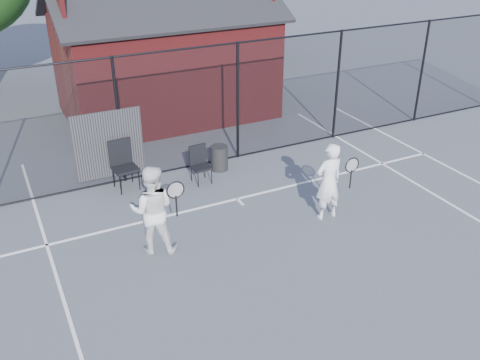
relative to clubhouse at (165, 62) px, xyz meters
name	(u,v)px	position (x,y,z in m)	size (l,w,h in m)	color
ground	(311,273)	(-0.50, -9.00, -1.61)	(80.00, 80.00, 0.00)	#4F545A
court_lines	(356,318)	(-0.50, -10.32, -1.60)	(11.02, 18.00, 0.01)	white
fence	(189,112)	(-0.80, -4.00, -0.16)	(22.04, 3.00, 3.00)	black
clubhouse	(165,62)	(0.00, 0.00, 0.00)	(6.50, 4.36, 4.19)	maroon
player_front	(329,181)	(0.85, -7.52, -0.76)	(0.75, 0.55, 1.68)	white
player_back	(152,210)	(-2.76, -7.07, -0.73)	(1.05, 0.95, 1.76)	white
chair_left	(125,166)	(-2.56, -4.40, -1.05)	(0.54, 0.56, 1.12)	black
chair_right	(201,166)	(-0.90, -4.90, -1.16)	(0.43, 0.44, 0.89)	black
waste_bin	(219,158)	(-0.23, -4.45, -1.30)	(0.43, 0.43, 0.62)	#262626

